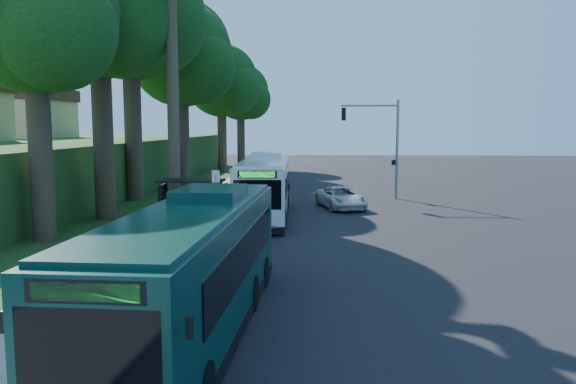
# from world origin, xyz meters

# --- Properties ---
(ground) EXTENTS (140.00, 140.00, 0.00)m
(ground) POSITION_xyz_m (0.00, 0.00, 0.00)
(ground) COLOR black
(ground) RESTS_ON ground
(sidewalk) EXTENTS (4.50, 70.00, 0.12)m
(sidewalk) POSITION_xyz_m (-7.30, 0.00, 0.06)
(sidewalk) COLOR gray
(sidewalk) RESTS_ON ground
(red_curb) EXTENTS (0.25, 30.00, 0.13)m
(red_curb) POSITION_xyz_m (-5.00, -4.00, 0.07)
(red_curb) COLOR maroon
(red_curb) RESTS_ON ground
(grass_verge) EXTENTS (8.00, 70.00, 0.06)m
(grass_verge) POSITION_xyz_m (-13.00, 5.00, 0.03)
(grass_verge) COLOR #234719
(grass_verge) RESTS_ON ground
(bus_shelter) EXTENTS (3.20, 1.51, 2.55)m
(bus_shelter) POSITION_xyz_m (-7.26, -2.86, 1.81)
(bus_shelter) COLOR black
(bus_shelter) RESTS_ON ground
(stop_sign_pole) EXTENTS (0.35, 0.06, 3.17)m
(stop_sign_pole) POSITION_xyz_m (-5.40, -5.00, 2.08)
(stop_sign_pole) COLOR gray
(stop_sign_pole) RESTS_ON ground
(traffic_signal_pole) EXTENTS (4.10, 0.30, 7.00)m
(traffic_signal_pole) POSITION_xyz_m (3.78, 10.00, 4.42)
(traffic_signal_pole) COLOR gray
(traffic_signal_pole) RESTS_ON ground
(hillside_backdrop) EXTENTS (24.00, 60.00, 8.80)m
(hillside_backdrop) POSITION_xyz_m (-26.30, 15.10, 2.44)
(hillside_backdrop) COLOR #234719
(hillside_backdrop) RESTS_ON ground
(tree_0) EXTENTS (8.40, 8.00, 15.70)m
(tree_0) POSITION_xyz_m (-12.40, -0.02, 11.20)
(tree_0) COLOR #382B1E
(tree_0) RESTS_ON ground
(tree_1) EXTENTS (10.50, 10.00, 18.26)m
(tree_1) POSITION_xyz_m (-13.37, 7.98, 12.73)
(tree_1) COLOR #382B1E
(tree_1) RESTS_ON ground
(tree_2) EXTENTS (8.82, 8.40, 15.12)m
(tree_2) POSITION_xyz_m (-11.89, 15.98, 10.48)
(tree_2) COLOR #382B1E
(tree_2) RESTS_ON ground
(tree_3) EXTENTS (10.08, 9.60, 17.28)m
(tree_3) POSITION_xyz_m (-13.88, 23.98, 11.98)
(tree_3) COLOR #382B1E
(tree_3) RESTS_ON ground
(tree_4) EXTENTS (8.40, 8.00, 14.14)m
(tree_4) POSITION_xyz_m (-11.40, 31.98, 9.73)
(tree_4) COLOR #382B1E
(tree_4) RESTS_ON ground
(tree_5) EXTENTS (7.35, 7.00, 12.86)m
(tree_5) POSITION_xyz_m (-10.41, 39.99, 8.96)
(tree_5) COLOR #382B1E
(tree_5) RESTS_ON ground
(tree_6) EXTENTS (7.56, 7.20, 13.74)m
(tree_6) POSITION_xyz_m (-12.91, -6.01, 9.71)
(tree_6) COLOR #382B1E
(tree_6) RESTS_ON ground
(white_bus) EXTENTS (3.01, 12.11, 3.58)m
(white_bus) POSITION_xyz_m (-3.80, 1.73, 1.75)
(white_bus) COLOR silver
(white_bus) RESTS_ON ground
(teal_bus) EXTENTS (2.92, 11.78, 3.49)m
(teal_bus) POSITION_xyz_m (-3.80, -16.69, 1.70)
(teal_bus) COLOR #09342B
(teal_bus) RESTS_ON ground
(pickup) EXTENTS (3.49, 5.31, 1.36)m
(pickup) POSITION_xyz_m (0.69, 5.08, 0.68)
(pickup) COLOR silver
(pickup) RESTS_ON ground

